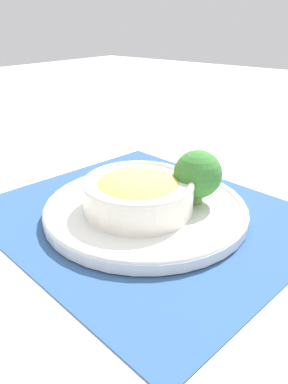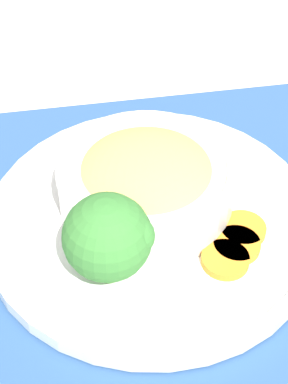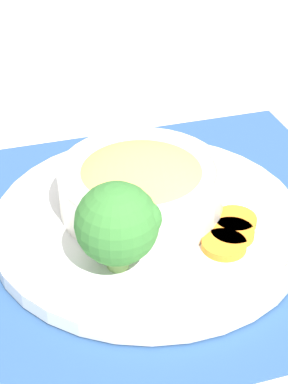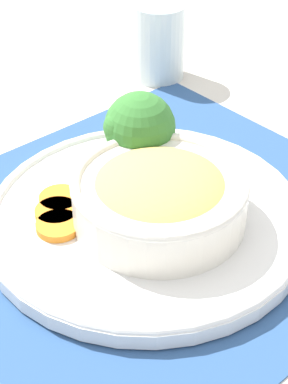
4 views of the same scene
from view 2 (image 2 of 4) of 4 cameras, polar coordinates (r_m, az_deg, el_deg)
The scene contains 8 objects.
ground_plane at distance 0.65m, azimuth 0.65°, elevation -3.26°, with size 4.00×4.00×0.00m, color beige.
placemat at distance 0.64m, azimuth 0.65°, elevation -3.14°, with size 0.54×0.48×0.00m.
plate at distance 0.63m, azimuth 0.66°, elevation -2.34°, with size 0.33×0.33×0.02m.
bowl at distance 0.62m, azimuth -0.15°, elevation 0.99°, with size 0.17×0.17×0.06m.
broccoli_floret at distance 0.54m, azimuth -3.22°, elevation -4.05°, with size 0.08×0.08×0.09m.
carrot_slice_near at distance 0.59m, azimuth 7.23°, elevation -5.99°, with size 0.04×0.04×0.01m.
carrot_slice_middle at distance 0.61m, azimuth 8.25°, elevation -4.70°, with size 0.04×0.04×0.01m.
carrot_slice_far at distance 0.62m, azimuth 8.78°, elevation -3.29°, with size 0.04×0.04×0.01m.
Camera 2 is at (0.13, 0.42, 0.48)m, focal length 60.00 mm.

